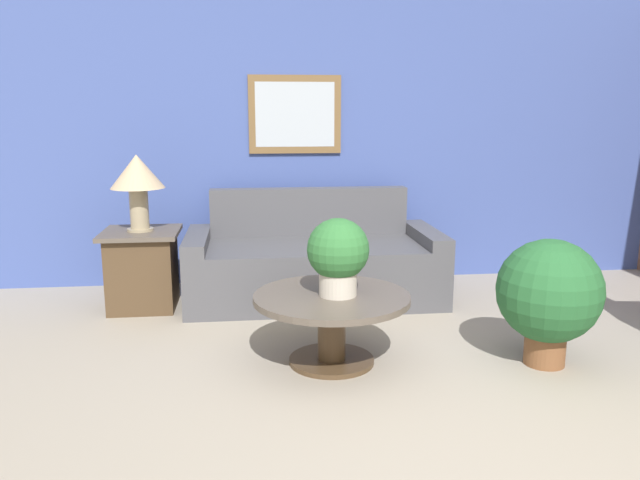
% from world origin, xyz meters
% --- Properties ---
extents(ground_plane, '(20.00, 20.00, 0.00)m').
position_xyz_m(ground_plane, '(0.00, 0.00, 0.00)').
color(ground_plane, gray).
extents(wall_back, '(7.60, 0.09, 2.60)m').
position_xyz_m(wall_back, '(-0.01, 3.30, 1.30)').
color(wall_back, '#42569E').
rests_on(wall_back, ground_plane).
extents(couch_main, '(2.09, 0.97, 0.89)m').
position_xyz_m(couch_main, '(-0.53, 2.67, 0.29)').
color(couch_main, '#4C4C51').
rests_on(couch_main, ground_plane).
extents(coffee_table, '(0.97, 0.97, 0.45)m').
position_xyz_m(coffee_table, '(-0.57, 1.27, 0.32)').
color(coffee_table, '#4C3823').
rests_on(coffee_table, ground_plane).
extents(side_table, '(0.60, 0.60, 0.63)m').
position_xyz_m(side_table, '(-1.92, 2.58, 0.32)').
color(side_table, '#4C3823').
rests_on(side_table, ground_plane).
extents(table_lamp, '(0.42, 0.42, 0.60)m').
position_xyz_m(table_lamp, '(-1.92, 2.58, 1.05)').
color(table_lamp, tan).
rests_on(table_lamp, side_table).
extents(potted_plant_on_table, '(0.38, 0.38, 0.48)m').
position_xyz_m(potted_plant_on_table, '(-0.53, 1.26, 0.71)').
color(potted_plant_on_table, beige).
rests_on(potted_plant_on_table, coffee_table).
extents(potted_plant_floor, '(0.64, 0.64, 0.80)m').
position_xyz_m(potted_plant_floor, '(0.75, 1.10, 0.46)').
color(potted_plant_floor, brown).
rests_on(potted_plant_floor, ground_plane).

